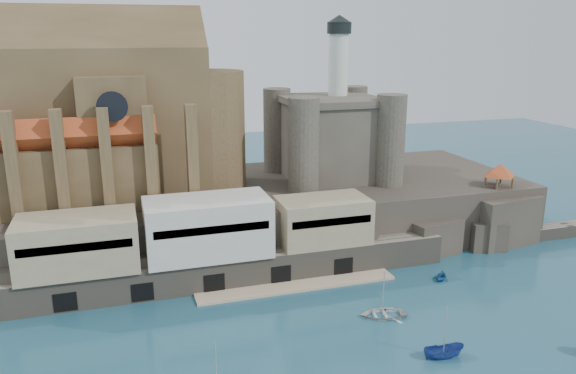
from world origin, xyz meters
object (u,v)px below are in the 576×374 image
at_px(church, 100,122).
at_px(castle_keep, 331,133).
at_px(pavilion, 500,171).
at_px(boat_2, 443,357).

relative_size(church, castle_keep, 1.60).
height_order(pavilion, boat_2, pavilion).
distance_m(church, castle_keep, 40.39).
distance_m(church, boat_2, 63.18).
relative_size(castle_keep, pavilion, 4.58).
bearing_deg(boat_2, castle_keep, 2.44).
distance_m(church, pavilion, 68.65).
height_order(castle_keep, pavilion, castle_keep).
bearing_deg(church, boat_2, -51.99).
bearing_deg(pavilion, church, 166.52).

